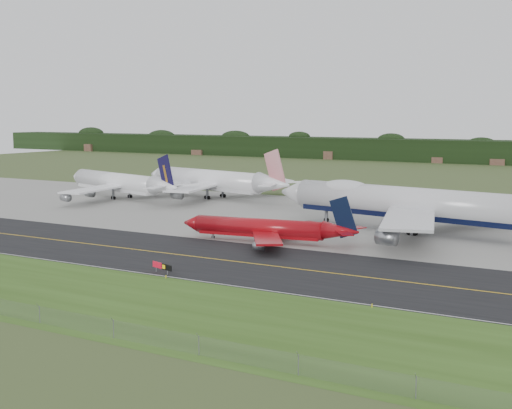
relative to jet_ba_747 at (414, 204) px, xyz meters
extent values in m
plane|color=#384922|center=(-25.55, -42.04, -6.36)|extent=(600.00, 600.00, 0.00)
cube|color=#2E4D16|center=(-25.55, -77.04, -6.36)|extent=(400.00, 30.00, 0.01)
cube|color=black|center=(-25.55, -46.04, -6.35)|extent=(400.00, 32.00, 0.02)
cube|color=gray|center=(-25.55, 8.96, -6.35)|extent=(400.00, 78.00, 0.01)
cube|color=gold|center=(-25.55, -46.04, -6.33)|extent=(400.00, 0.40, 0.00)
cube|color=silver|center=(-25.55, -61.54, -6.33)|extent=(400.00, 0.25, 0.00)
plane|color=slate|center=(-25.55, -90.04, -5.26)|extent=(320.00, 0.00, 320.00)
cylinder|color=slate|center=(-25.55, -90.04, -5.26)|extent=(0.10, 0.10, 2.20)
cylinder|color=slate|center=(34.45, -90.04, -5.26)|extent=(0.10, 0.10, 2.20)
cube|color=black|center=(-25.55, 232.96, -0.36)|extent=(700.00, 24.00, 12.00)
cylinder|color=silver|center=(-2.65, 0.44, 0.20)|extent=(53.73, 15.42, 6.77)
cube|color=black|center=(-2.65, 0.44, -2.00)|extent=(50.82, 13.31, 2.37)
cone|color=silver|center=(-32.24, 5.35, 0.20)|extent=(7.69, 7.77, 6.77)
ellipsoid|color=silver|center=(-17.38, 2.89, 2.06)|extent=(14.57, 7.94, 4.32)
cube|color=silver|center=(4.02, -15.97, -0.98)|extent=(17.38, 31.66, 0.58)
cube|color=silver|center=(8.96, 13.81, -0.98)|extent=(25.01, 30.34, 0.58)
cylinder|color=gray|center=(0.02, -14.64, -2.83)|extent=(4.11, 3.41, 2.84)
cylinder|color=gray|center=(4.75, 13.84, -2.83)|extent=(4.11, 3.41, 2.84)
cylinder|color=gray|center=(3.91, -28.58, -2.83)|extent=(4.11, 3.41, 2.84)
cylinder|color=gray|center=(12.94, 25.79, -2.83)|extent=(4.11, 3.41, 2.84)
cylinder|color=black|center=(-22.64, 3.76, -5.75)|extent=(1.29, 0.74, 1.22)
cylinder|color=slate|center=(0.95, -3.93, -4.10)|extent=(1.09, 1.09, 4.53)
cylinder|color=black|center=(0.95, -3.93, -5.75)|extent=(1.30, 0.80, 1.22)
cylinder|color=slate|center=(2.17, 3.42, -4.10)|extent=(1.09, 1.09, 4.53)
cylinder|color=black|center=(2.17, 3.42, -5.75)|extent=(1.30, 0.80, 1.22)
cylinder|color=maroon|center=(-23.82, -27.02, -3.36)|extent=(27.42, 7.30, 3.68)
cube|color=#990B11|center=(-23.82, -27.02, -4.56)|extent=(25.95, 6.21, 1.29)
cone|color=maroon|center=(-38.96, -29.08, -3.36)|extent=(3.86, 4.10, 3.68)
cone|color=maroon|center=(-6.80, -24.71, -3.09)|extent=(7.60, 4.61, 3.68)
cube|color=maroon|center=(-18.18, -33.89, -4.00)|extent=(12.31, 15.38, 0.41)
cube|color=maroon|center=(-20.22, -18.89, -4.00)|extent=(9.18, 15.91, 0.41)
cube|color=black|center=(-6.29, -24.64, -0.31)|extent=(5.79, 1.07, 8.37)
cylinder|color=gray|center=(-17.97, -37.52, -5.01)|extent=(2.20, 1.80, 1.54)
cylinder|color=gray|center=(-20.98, -15.34, -5.01)|extent=(2.20, 1.80, 1.54)
cylinder|color=black|center=(-34.05, -28.41, -6.03)|extent=(0.70, 0.38, 0.66)
cylinder|color=slate|center=(-21.39, -28.73, -5.41)|extent=(0.58, 0.58, 1.90)
cylinder|color=black|center=(-21.39, -28.73, -6.03)|extent=(0.70, 0.42, 0.66)
cylinder|color=slate|center=(-21.94, -24.72, -5.41)|extent=(0.58, 0.58, 1.90)
cylinder|color=black|center=(-21.94, -24.72, -6.03)|extent=(0.70, 0.42, 0.66)
cylinder|color=white|center=(-100.21, 17.56, -1.28)|extent=(40.35, 16.83, 5.44)
cube|color=white|center=(-100.21, 17.56, -3.05)|extent=(38.02, 14.95, 1.90)
cone|color=white|center=(-122.02, 24.10, -1.28)|extent=(6.41, 6.67, 5.44)
cone|color=white|center=(-75.69, 10.21, -0.87)|extent=(11.80, 8.28, 5.44)
cube|color=white|center=(-96.66, 3.86, -2.23)|extent=(10.74, 25.00, 0.48)
cube|color=white|center=(-89.71, 27.05, -2.23)|extent=(21.55, 22.94, 0.48)
cube|color=black|center=(-75.11, 10.04, 2.72)|extent=(7.42, 2.60, 10.98)
cylinder|color=gray|center=(-99.54, 5.28, -3.72)|extent=(3.50, 3.04, 2.29)
cylinder|color=gray|center=(-92.90, 27.45, -3.72)|extent=(3.50, 3.04, 2.29)
cylinder|color=gray|center=(-97.86, -6.21, -3.72)|extent=(3.50, 3.04, 2.29)
cylinder|color=gray|center=(-85.18, 36.12, -3.72)|extent=(3.50, 3.04, 2.29)
cylinder|color=black|center=(-114.94, 21.98, -5.87)|extent=(1.06, 0.70, 0.98)
cylinder|color=slate|center=(-97.96, 13.76, -4.64)|extent=(0.95, 0.95, 3.45)
cylinder|color=black|center=(-97.96, 13.76, -5.87)|extent=(1.08, 0.75, 0.98)
cylinder|color=slate|center=(-96.24, 19.50, -4.64)|extent=(0.95, 0.95, 3.45)
cylinder|color=black|center=(-96.24, 19.50, -5.87)|extent=(1.08, 0.75, 0.98)
cylinder|color=white|center=(-76.04, 32.49, -0.70)|extent=(43.96, 16.14, 6.08)
cube|color=silver|center=(-76.04, 32.49, -2.68)|extent=(41.48, 14.15, 2.13)
cone|color=white|center=(-99.96, 38.24, -0.70)|extent=(6.74, 7.19, 6.08)
cone|color=white|center=(-49.15, 26.02, -0.25)|extent=(12.65, 8.61, 6.08)
cube|color=white|center=(-71.51, 18.51, -1.77)|extent=(12.73, 26.13, 0.55)
cube|color=white|center=(-65.65, 42.88, -1.77)|extent=(21.79, 24.53, 0.55)
cube|color=#AC0C1A|center=(-48.49, 25.86, 3.70)|extent=(8.26, 2.43, 12.08)
cylinder|color=gray|center=(-73.27, 12.77, -3.43)|extent=(3.82, 3.26, 2.55)
cylinder|color=gray|center=(-64.61, 48.79, -3.43)|extent=(3.82, 3.26, 2.55)
cylinder|color=black|center=(-92.20, 36.37, -5.81)|extent=(1.18, 0.73, 1.09)
cylinder|color=slate|center=(-73.41, 28.42, -4.44)|extent=(1.03, 1.03, 3.83)
cylinder|color=black|center=(-73.41, 28.42, -5.81)|extent=(1.19, 0.79, 1.09)
cylinder|color=slate|center=(-71.85, 34.92, -4.44)|extent=(1.03, 1.03, 3.83)
cylinder|color=black|center=(-71.85, 34.92, -5.81)|extent=(1.19, 0.79, 1.09)
cylinder|color=slate|center=(-24.92, -59.56, -5.99)|extent=(0.13, 0.13, 0.74)
cylinder|color=slate|center=(-21.89, -60.52, -5.99)|extent=(0.13, 0.13, 0.74)
cube|color=maroon|center=(-24.62, -59.66, -5.14)|extent=(2.28, 0.89, 0.95)
cube|color=black|center=(-22.70, -60.27, -5.14)|extent=(1.07, 0.50, 0.95)
cube|color=black|center=(-21.48, -60.65, -5.14)|extent=(1.27, 0.57, 0.95)
cylinder|color=yellow|center=(-20.68, -62.54, -6.11)|extent=(0.16, 0.16, 0.50)
cylinder|color=yellow|center=(13.88, -62.54, -6.11)|extent=(0.16, 0.16, 0.50)
camera|label=1|loc=(46.76, -151.52, 19.64)|focal=50.00mm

